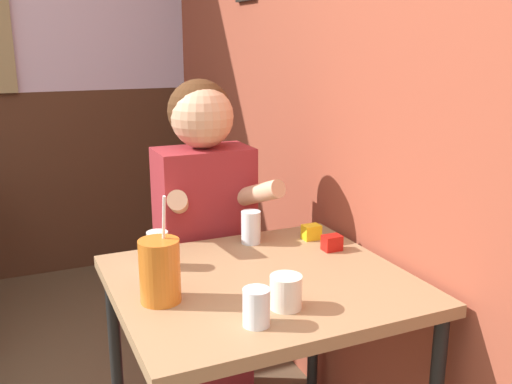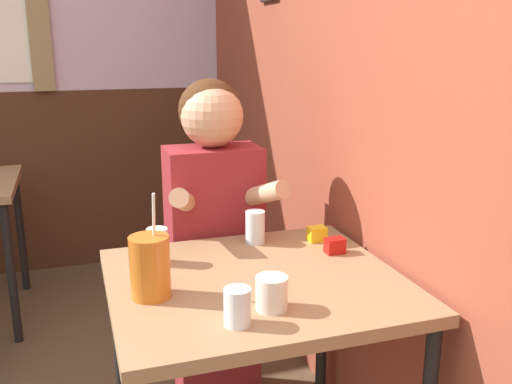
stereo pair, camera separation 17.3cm
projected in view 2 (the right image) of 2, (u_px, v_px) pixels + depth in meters
brick_wall_right at (297, 48)px, 2.41m from camera, size 0.08×4.54×2.70m
back_wall at (17, 46)px, 3.24m from camera, size 5.29×0.09×2.70m
main_table at (256, 303)px, 1.66m from camera, size 0.83×0.75×0.72m
person_seated at (214, 235)px, 2.12m from camera, size 0.42×0.42×1.25m
cocktail_pitcher at (150, 267)px, 1.50m from camera, size 0.11×0.11×0.29m
glass_near_pitcher at (237, 307)px, 1.36m from camera, size 0.07×0.07×0.09m
glass_center at (158, 246)px, 1.73m from camera, size 0.06×0.06×0.11m
glass_far_side at (272, 293)px, 1.44m from camera, size 0.08×0.08×0.09m
glass_by_brick at (255, 227)px, 1.91m from camera, size 0.07×0.07×0.11m
condiment_ketchup at (335, 246)px, 1.83m from camera, size 0.06×0.04×0.05m
condiment_mustard at (317, 234)px, 1.94m from camera, size 0.06×0.04×0.05m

